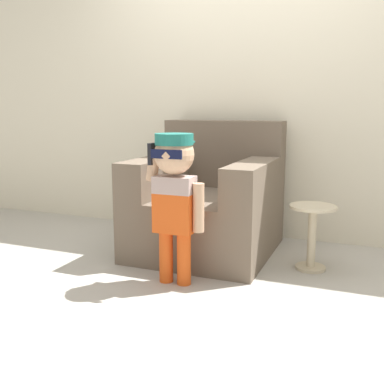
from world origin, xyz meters
TOP-DOWN VIEW (x-y plane):
  - ground_plane at (0.00, 0.00)m, footprint 10.00×10.00m
  - wall_back at (0.00, 0.83)m, footprint 10.00×0.05m
  - armchair at (-0.16, 0.27)m, footprint 0.97×1.04m
  - person_child at (-0.12, -0.44)m, footprint 0.38×0.28m
  - side_table at (0.63, 0.12)m, footprint 0.31×0.31m

SIDE VIEW (x-z plane):
  - ground_plane at x=0.00m, z-range 0.00..0.00m
  - side_table at x=0.63m, z-range 0.05..0.49m
  - armchair at x=-0.16m, z-range -0.13..0.84m
  - person_child at x=-0.12m, z-range 0.15..1.08m
  - wall_back at x=0.00m, z-range 0.00..2.60m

